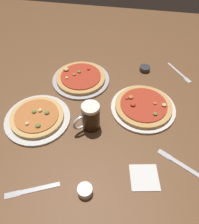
{
  "coord_description": "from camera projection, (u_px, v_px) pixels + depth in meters",
  "views": [
    {
      "loc": [
        0.13,
        -0.73,
        0.88
      ],
      "look_at": [
        0.0,
        0.0,
        0.02
      ],
      "focal_mm": 36.66,
      "sensor_mm": 36.0,
      "label": 1
    }
  ],
  "objects": [
    {
      "name": "ramekin_butter",
      "position": [
        85.0,
        191.0,
        0.88
      ],
      "size": [
        0.06,
        0.06,
        0.04
      ],
      "primitive_type": "cylinder",
      "color": "white",
      "rests_on": "ground_plane"
    },
    {
      "name": "beer_mug_dark",
      "position": [
        90.0,
        117.0,
        1.05
      ],
      "size": [
        0.12,
        0.11,
        0.14
      ],
      "color": "black",
      "rests_on": "ground_plane"
    },
    {
      "name": "ramekin_sauce",
      "position": [
        145.0,
        69.0,
        1.37
      ],
      "size": [
        0.06,
        0.06,
        0.03
      ],
      "primitive_type": "cylinder",
      "color": "#333338",
      "rests_on": "ground_plane"
    },
    {
      "name": "pizza_plate_near",
      "position": [
        37.0,
        118.0,
        1.12
      ],
      "size": [
        0.32,
        0.32,
        0.05
      ],
      "color": "silver",
      "rests_on": "ground_plane"
    },
    {
      "name": "knife_right",
      "position": [
        182.0,
        165.0,
        0.96
      ],
      "size": [
        0.21,
        0.13,
        0.01
      ],
      "color": "silver",
      "rests_on": "ground_plane"
    },
    {
      "name": "fork_left",
      "position": [
        179.0,
        73.0,
        1.36
      ],
      "size": [
        0.14,
        0.17,
        0.01
      ],
      "color": "silver",
      "rests_on": "ground_plane"
    },
    {
      "name": "knife_spare",
      "position": [
        32.0,
        190.0,
        0.89
      ],
      "size": [
        0.2,
        0.1,
        0.01
      ],
      "color": "silver",
      "rests_on": "ground_plane"
    },
    {
      "name": "pizza_plate_far",
      "position": [
        143.0,
        107.0,
        1.16
      ],
      "size": [
        0.33,
        0.33,
        0.05
      ],
      "color": "silver",
      "rests_on": "ground_plane"
    },
    {
      "name": "pizza_plate_side",
      "position": [
        81.0,
        78.0,
        1.31
      ],
      "size": [
        0.33,
        0.33,
        0.05
      ],
      "color": "#B2B2B7",
      "rests_on": "ground_plane"
    },
    {
      "name": "napkin_folded",
      "position": [
        144.0,
        177.0,
        0.93
      ],
      "size": [
        0.13,
        0.13,
        0.01
      ],
      "primitive_type": "cube",
      "rotation": [
        0.0,
        0.0,
        0.18
      ],
      "color": "white",
      "rests_on": "ground_plane"
    },
    {
      "name": "ground_plane",
      "position": [
        100.0,
        117.0,
        1.16
      ],
      "size": [
        2.4,
        2.4,
        0.03
      ],
      "primitive_type": "cube",
      "color": "brown"
    }
  ]
}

